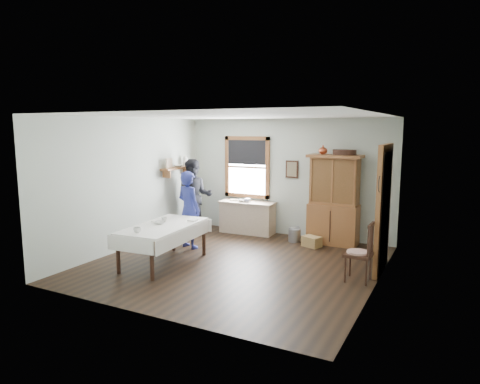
{
  "coord_description": "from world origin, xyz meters",
  "views": [
    {
      "loc": [
        3.57,
        -6.75,
        2.49
      ],
      "look_at": [
        -0.07,
        0.3,
        1.3
      ],
      "focal_mm": 32.0,
      "sensor_mm": 36.0,
      "label": 1
    }
  ],
  "objects_px": {
    "work_counter": "(247,217)",
    "wicker_basket": "(312,241)",
    "china_hutch": "(334,200)",
    "dining_table": "(164,244)",
    "pail": "(295,235)",
    "figure_dark": "(195,199)",
    "woman_blue": "(189,212)",
    "spindle_chair": "(359,252)"
  },
  "relations": [
    {
      "from": "figure_dark",
      "to": "china_hutch",
      "type": "bearing_deg",
      "value": -19.36
    },
    {
      "from": "work_counter",
      "to": "dining_table",
      "type": "distance_m",
      "value": 2.83
    },
    {
      "from": "china_hutch",
      "to": "figure_dark",
      "type": "distance_m",
      "value": 3.24
    },
    {
      "from": "wicker_basket",
      "to": "dining_table",
      "type": "bearing_deg",
      "value": -131.2
    },
    {
      "from": "spindle_chair",
      "to": "pail",
      "type": "bearing_deg",
      "value": 135.59
    },
    {
      "from": "work_counter",
      "to": "pail",
      "type": "xyz_separation_m",
      "value": [
        1.28,
        -0.24,
        -0.24
      ]
    },
    {
      "from": "work_counter",
      "to": "china_hutch",
      "type": "distance_m",
      "value": 2.15
    },
    {
      "from": "pail",
      "to": "wicker_basket",
      "type": "distance_m",
      "value": 0.51
    },
    {
      "from": "pail",
      "to": "wicker_basket",
      "type": "bearing_deg",
      "value": -23.84
    },
    {
      "from": "work_counter",
      "to": "china_hutch",
      "type": "xyz_separation_m",
      "value": [
        2.07,
        -0.01,
        0.59
      ]
    },
    {
      "from": "wicker_basket",
      "to": "pail",
      "type": "bearing_deg",
      "value": 156.16
    },
    {
      "from": "china_hutch",
      "to": "dining_table",
      "type": "height_order",
      "value": "china_hutch"
    },
    {
      "from": "pail",
      "to": "figure_dark",
      "type": "height_order",
      "value": "figure_dark"
    },
    {
      "from": "wicker_basket",
      "to": "spindle_chair",
      "type": "bearing_deg",
      "value": -51.31
    },
    {
      "from": "wicker_basket",
      "to": "woman_blue",
      "type": "height_order",
      "value": "woman_blue"
    },
    {
      "from": "work_counter",
      "to": "pail",
      "type": "distance_m",
      "value": 1.33
    },
    {
      "from": "spindle_chair",
      "to": "wicker_basket",
      "type": "bearing_deg",
      "value": 130.35
    },
    {
      "from": "woman_blue",
      "to": "figure_dark",
      "type": "bearing_deg",
      "value": -46.78
    },
    {
      "from": "spindle_chair",
      "to": "figure_dark",
      "type": "relative_size",
      "value": 0.6
    },
    {
      "from": "woman_blue",
      "to": "figure_dark",
      "type": "relative_size",
      "value": 0.92
    },
    {
      "from": "work_counter",
      "to": "woman_blue",
      "type": "distance_m",
      "value": 1.8
    },
    {
      "from": "dining_table",
      "to": "wicker_basket",
      "type": "distance_m",
      "value": 3.15
    },
    {
      "from": "dining_table",
      "to": "wicker_basket",
      "type": "relative_size",
      "value": 4.91
    },
    {
      "from": "pail",
      "to": "wicker_basket",
      "type": "relative_size",
      "value": 0.77
    },
    {
      "from": "work_counter",
      "to": "wicker_basket",
      "type": "relative_size",
      "value": 3.56
    },
    {
      "from": "china_hutch",
      "to": "woman_blue",
      "type": "xyz_separation_m",
      "value": [
        -2.59,
        -1.67,
        -0.22
      ]
    },
    {
      "from": "china_hutch",
      "to": "woman_blue",
      "type": "relative_size",
      "value": 1.29
    },
    {
      "from": "pail",
      "to": "wicker_basket",
      "type": "xyz_separation_m",
      "value": [
        0.46,
        -0.2,
        -0.03
      ]
    },
    {
      "from": "spindle_chair",
      "to": "dining_table",
      "type": "bearing_deg",
      "value": -166.09
    },
    {
      "from": "woman_blue",
      "to": "work_counter",
      "type": "bearing_deg",
      "value": -92.0
    },
    {
      "from": "dining_table",
      "to": "wicker_basket",
      "type": "height_order",
      "value": "dining_table"
    },
    {
      "from": "pail",
      "to": "figure_dark",
      "type": "relative_size",
      "value": 0.18
    },
    {
      "from": "work_counter",
      "to": "figure_dark",
      "type": "height_order",
      "value": "figure_dark"
    },
    {
      "from": "spindle_chair",
      "to": "wicker_basket",
      "type": "height_order",
      "value": "spindle_chair"
    },
    {
      "from": "spindle_chair",
      "to": "woman_blue",
      "type": "height_order",
      "value": "woman_blue"
    },
    {
      "from": "pail",
      "to": "figure_dark",
      "type": "bearing_deg",
      "value": -172.31
    },
    {
      "from": "work_counter",
      "to": "spindle_chair",
      "type": "distance_m",
      "value": 3.69
    },
    {
      "from": "dining_table",
      "to": "figure_dark",
      "type": "height_order",
      "value": "figure_dark"
    },
    {
      "from": "work_counter",
      "to": "woman_blue",
      "type": "relative_size",
      "value": 0.89
    },
    {
      "from": "woman_blue",
      "to": "wicker_basket",
      "type": "bearing_deg",
      "value": -136.09
    },
    {
      "from": "china_hutch",
      "to": "dining_table",
      "type": "bearing_deg",
      "value": -130.12
    },
    {
      "from": "wicker_basket",
      "to": "figure_dark",
      "type": "bearing_deg",
      "value": -177.59
    }
  ]
}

